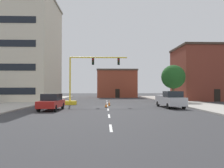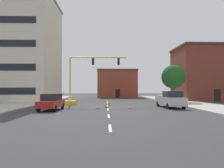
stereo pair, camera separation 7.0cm
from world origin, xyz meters
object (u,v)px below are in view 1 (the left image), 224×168
pickup_truck_silver (170,100)px  traffic_signal_gantry (78,89)px  tree_right_mid (173,77)px  traffic_cone_roadside_b (106,105)px  traffic_cone_roadside_a (109,103)px  sedan_red_near_left (51,102)px

pickup_truck_silver → traffic_signal_gantry: bearing=156.0°
tree_right_mid → traffic_cone_roadside_b: bearing=-140.5°
traffic_signal_gantry → traffic_cone_roadside_a: (4.38, -2.25, -1.86)m
pickup_truck_silver → traffic_cone_roadside_a: pickup_truck_silver is taller
tree_right_mid → traffic_cone_roadside_a: bearing=-147.4°
traffic_signal_gantry → pickup_truck_silver: traffic_signal_gantry is taller
traffic_cone_roadside_b → sedan_red_near_left: bearing=-151.4°
sedan_red_near_left → tree_right_mid: bearing=36.1°
pickup_truck_silver → tree_right_mid: bearing=70.3°
traffic_cone_roadside_a → traffic_signal_gantry: bearing=152.7°
traffic_signal_gantry → traffic_cone_roadside_b: (3.95, -4.60, -1.91)m
pickup_truck_silver → traffic_cone_roadside_b: 7.75m
traffic_signal_gantry → sedan_red_near_left: 8.10m
sedan_red_near_left → traffic_cone_roadside_a: bearing=41.5°
pickup_truck_silver → sedan_red_near_left: pickup_truck_silver is taller
tree_right_mid → sedan_red_near_left: size_ratio=1.36×
traffic_signal_gantry → tree_right_mid: bearing=17.1°
tree_right_mid → traffic_cone_roadside_b: 15.08m
pickup_truck_silver → traffic_cone_roadside_b: bearing=175.6°
tree_right_mid → sedan_red_near_left: bearing=-143.9°
tree_right_mid → traffic_cone_roadside_b: tree_right_mid is taller
sedan_red_near_left → traffic_cone_roadside_a: size_ratio=5.89×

